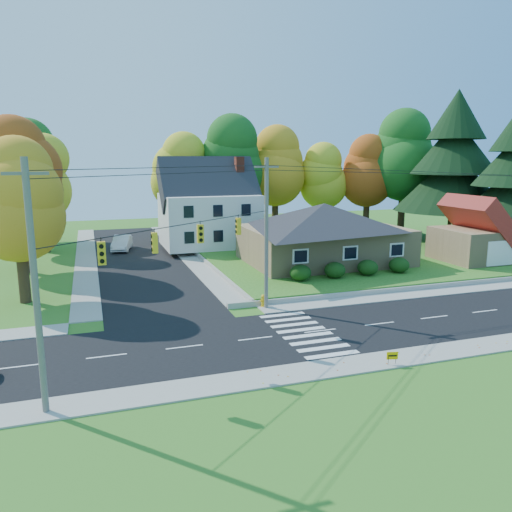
{
  "coord_description": "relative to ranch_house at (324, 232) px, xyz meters",
  "views": [
    {
      "loc": [
        -12.39,
        -25.13,
        9.94
      ],
      "look_at": [
        -1.28,
        8.0,
        3.07
      ],
      "focal_mm": 35.0,
      "sensor_mm": 36.0,
      "label": 1
    }
  ],
  "objects": [
    {
      "name": "yard_sign",
      "position": [
        -6.86,
        -21.61,
        -2.76
      ],
      "size": [
        0.56,
        0.16,
        0.71
      ],
      "color": "black",
      "rests_on": "ground"
    },
    {
      "name": "tree_lot_4",
      "position": [
        14.0,
        16.0,
        5.04
      ],
      "size": [
        6.72,
        6.72,
        12.51
      ],
      "color": "#3F2A19",
      "rests_on": "lawn"
    },
    {
      "name": "colonial_house",
      "position": [
        -7.96,
        12.0,
        1.32
      ],
      "size": [
        10.4,
        8.4,
        9.6
      ],
      "color": "silver",
      "rests_on": "lawn"
    },
    {
      "name": "sidewalk_north",
      "position": [
        -8.0,
        -11.0,
        -3.23
      ],
      "size": [
        90.0,
        2.0,
        0.08
      ],
      "primitive_type": "cube",
      "color": "#9C9A90",
      "rests_on": "ground"
    },
    {
      "name": "tree_lot_5",
      "position": [
        18.0,
        14.0,
        7.0
      ],
      "size": [
        8.4,
        8.4,
        15.64
      ],
      "color": "#3F2A19",
      "rests_on": "lawn"
    },
    {
      "name": "traffic_infrastructure",
      "position": [
        -8.15,
        -14.65,
        1.88
      ],
      "size": [
        38.1,
        10.66,
        10.0
      ],
      "color": "#666059",
      "rests_on": "ground"
    },
    {
      "name": "tree_west_0",
      "position": [
        -25.0,
        -4.0,
        3.89
      ],
      "size": [
        6.16,
        6.16,
        11.47
      ],
      "color": "#3F2A19",
      "rests_on": "ground"
    },
    {
      "name": "tree_west_1",
      "position": [
        -26.0,
        6.0,
        5.2
      ],
      "size": [
        7.28,
        7.28,
        13.56
      ],
      "color": "#3F2A19",
      "rests_on": "ground"
    },
    {
      "name": "road_cross",
      "position": [
        -16.0,
        10.0,
        -3.25
      ],
      "size": [
        8.0,
        44.0,
        0.02
      ],
      "primitive_type": "cube",
      "color": "black",
      "rests_on": "ground"
    },
    {
      "name": "tree_lot_0",
      "position": [
        -10.0,
        18.0,
        5.04
      ],
      "size": [
        6.72,
        6.72,
        12.51
      ],
      "color": "#3F2A19",
      "rests_on": "lawn"
    },
    {
      "name": "ranch_house",
      "position": [
        0.0,
        0.0,
        0.0
      ],
      "size": [
        14.6,
        10.6,
        5.4
      ],
      "color": "tan",
      "rests_on": "lawn"
    },
    {
      "name": "lawn",
      "position": [
        5.0,
        5.0,
        -3.02
      ],
      "size": [
        30.0,
        30.0,
        0.5
      ],
      "primitive_type": "cube",
      "color": "#3D7923",
      "rests_on": "ground"
    },
    {
      "name": "hedge_row",
      "position": [
        -0.5,
        -6.2,
        -2.13
      ],
      "size": [
        10.7,
        1.7,
        1.27
      ],
      "color": "#163A10",
      "rests_on": "lawn"
    },
    {
      "name": "tree_west_2",
      "position": [
        -25.0,
        16.0,
        4.54
      ],
      "size": [
        6.72,
        6.72,
        12.51
      ],
      "color": "#3F2A19",
      "rests_on": "ground"
    },
    {
      "name": "tree_lot_3",
      "position": [
        8.0,
        17.0,
        4.39
      ],
      "size": [
        6.16,
        6.16,
        11.47
      ],
      "color": "#3F2A19",
      "rests_on": "lawn"
    },
    {
      "name": "sidewalk_south",
      "position": [
        -8.0,
        -21.0,
        -3.23
      ],
      "size": [
        90.0,
        2.0,
        0.08
      ],
      "primitive_type": "cube",
      "color": "#9C9A90",
      "rests_on": "ground"
    },
    {
      "name": "ground",
      "position": [
        -8.0,
        -16.0,
        -3.27
      ],
      "size": [
        120.0,
        120.0,
        0.0
      ],
      "primitive_type": "plane",
      "color": "#3D7923"
    },
    {
      "name": "road_main",
      "position": [
        -8.0,
        -16.0,
        -3.26
      ],
      "size": [
        90.0,
        8.0,
        0.02
      ],
      "primitive_type": "cube",
      "color": "black",
      "rests_on": "ground"
    },
    {
      "name": "tree_west_3",
      "position": [
        -27.0,
        24.0,
        5.85
      ],
      "size": [
        7.84,
        7.84,
        14.6
      ],
      "color": "#3F2A19",
      "rests_on": "ground"
    },
    {
      "name": "fire_hydrant",
      "position": [
        -9.59,
        -10.46,
        -2.84
      ],
      "size": [
        0.51,
        0.4,
        0.9
      ],
      "color": "gold",
      "rests_on": "ground"
    },
    {
      "name": "tree_lot_1",
      "position": [
        -4.0,
        17.0,
        6.35
      ],
      "size": [
        7.84,
        7.84,
        14.6
      ],
      "color": "#3F2A19",
      "rests_on": "lawn"
    },
    {
      "name": "conifer_east_a",
      "position": [
        19.0,
        6.0,
        6.12
      ],
      "size": [
        12.8,
        12.8,
        16.96
      ],
      "color": "#3F2A19",
      "rests_on": "lawn"
    },
    {
      "name": "garage",
      "position": [
        14.0,
        -4.01,
        -0.42
      ],
      "size": [
        7.3,
        6.3,
        4.6
      ],
      "color": "tan",
      "rests_on": "lawn"
    },
    {
      "name": "tree_lot_2",
      "position": [
        2.0,
        18.0,
        5.7
      ],
      "size": [
        7.28,
        7.28,
        13.56
      ],
      "color": "#3F2A19",
      "rests_on": "lawn"
    },
    {
      "name": "white_car",
      "position": [
        -17.22,
        14.56,
        -2.44
      ],
      "size": [
        2.66,
        5.13,
        1.61
      ],
      "primitive_type": "imported",
      "rotation": [
        0.0,
        0.0,
        -0.2
      ],
      "color": "silver",
      "rests_on": "road_cross"
    }
  ]
}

